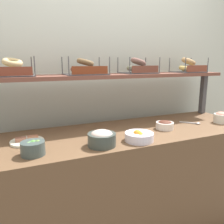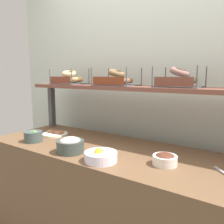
# 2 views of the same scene
# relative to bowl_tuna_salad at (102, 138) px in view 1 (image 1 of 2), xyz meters

# --- Properties ---
(back_wall) EXTENTS (3.38, 0.06, 2.40)m
(back_wall) POSITION_rel_bowl_tuna_salad_xyz_m (0.30, 0.77, 0.30)
(back_wall) COLOR silver
(back_wall) RESTS_ON ground_plane
(deli_counter) EXTENTS (2.18, 0.70, 0.85)m
(deli_counter) POSITION_rel_bowl_tuna_salad_xyz_m (0.30, 0.22, -0.48)
(deli_counter) COLOR brown
(deli_counter) RESTS_ON ground_plane
(shelf_riser_right) EXTENTS (0.05, 0.05, 0.40)m
(shelf_riser_right) POSITION_rel_bowl_tuna_salad_xyz_m (1.33, 0.49, 0.15)
(shelf_riser_right) COLOR #4C4C51
(shelf_riser_right) RESTS_ON deli_counter
(upper_shelf) EXTENTS (2.14, 0.32, 0.03)m
(upper_shelf) POSITION_rel_bowl_tuna_salad_xyz_m (0.30, 0.49, 0.36)
(upper_shelf) COLOR brown
(upper_shelf) RESTS_ON shelf_riser_left
(bowl_tuna_salad) EXTENTS (0.18, 0.18, 0.11)m
(bowl_tuna_salad) POSITION_rel_bowl_tuna_salad_xyz_m (0.00, 0.00, 0.00)
(bowl_tuna_salad) COLOR #3F4943
(bowl_tuna_salad) RESTS_ON deli_counter
(bowl_veggie_mix) EXTENTS (0.14, 0.14, 0.09)m
(bowl_veggie_mix) POSITION_rel_bowl_tuna_salad_xyz_m (-0.42, 0.02, -0.01)
(bowl_veggie_mix) COLOR #42514F
(bowl_veggie_mix) RESTS_ON deli_counter
(bowl_chocolate_spread) EXTENTS (0.14, 0.14, 0.07)m
(bowl_chocolate_spread) POSITION_rel_bowl_tuna_salad_xyz_m (0.60, 0.15, -0.02)
(bowl_chocolate_spread) COLOR white
(bowl_chocolate_spread) RESTS_ON deli_counter
(bowl_lox_spread) EXTENTS (0.13, 0.13, 0.10)m
(bowl_lox_spread) POSITION_rel_bowl_tuna_salad_xyz_m (1.18, 0.11, -0.00)
(bowl_lox_spread) COLOR silver
(bowl_lox_spread) RESTS_ON deli_counter
(bowl_fruit_salad) EXTENTS (0.20, 0.20, 0.08)m
(bowl_fruit_salad) POSITION_rel_bowl_tuna_salad_xyz_m (0.27, -0.02, -0.02)
(bowl_fruit_salad) COLOR white
(bowl_fruit_salad) RESTS_ON deli_counter
(serving_plate_white) EXTENTS (0.22, 0.22, 0.04)m
(serving_plate_white) POSITION_rel_bowl_tuna_salad_xyz_m (-0.44, 0.26, -0.04)
(serving_plate_white) COLOR white
(serving_plate_white) RESTS_ON deli_counter
(serving_spoon_near_plate) EXTENTS (0.14, 0.14, 0.01)m
(serving_spoon_near_plate) POSITION_rel_bowl_tuna_salad_xyz_m (0.93, 0.18, -0.04)
(serving_spoon_near_plate) COLOR #B7B7BC
(serving_spoon_near_plate) RESTS_ON deli_counter
(bagel_basket_plain) EXTENTS (0.28, 0.24, 0.14)m
(bagel_basket_plain) POSITION_rel_bowl_tuna_salad_xyz_m (-0.48, 0.49, 0.43)
(bagel_basket_plain) COLOR #4C4C51
(bagel_basket_plain) RESTS_ON upper_shelf
(bagel_basket_cinnamon_raisin) EXTENTS (0.33, 0.26, 0.14)m
(bagel_basket_cinnamon_raisin) POSITION_rel_bowl_tuna_salad_xyz_m (0.05, 0.48, 0.42)
(bagel_basket_cinnamon_raisin) COLOR #4C4C51
(bagel_basket_cinnamon_raisin) RESTS_ON upper_shelf
(bagel_basket_poppy) EXTENTS (0.30, 0.24, 0.14)m
(bagel_basket_poppy) POSITION_rel_bowl_tuna_salad_xyz_m (0.55, 0.50, 0.43)
(bagel_basket_poppy) COLOR #4C4C51
(bagel_basket_poppy) RESTS_ON upper_shelf
(bagel_basket_sesame) EXTENTS (0.29, 0.26, 0.15)m
(bagel_basket_sesame) POSITION_rel_bowl_tuna_salad_xyz_m (1.09, 0.47, 0.43)
(bagel_basket_sesame) COLOR #4C4C51
(bagel_basket_sesame) RESTS_ON upper_shelf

